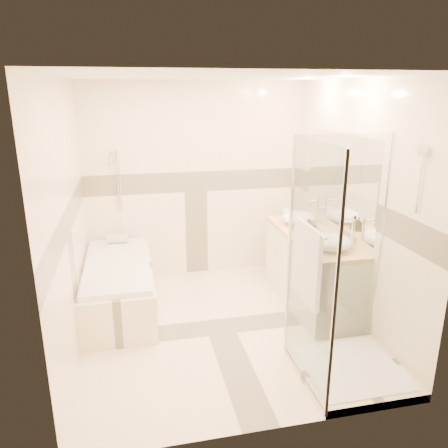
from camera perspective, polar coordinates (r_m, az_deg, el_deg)
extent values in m
cube|color=#FAE3C7|center=(4.72, -0.55, -13.31)|extent=(2.80, 3.00, 0.01)
cube|color=white|center=(4.07, -0.66, 18.81)|extent=(2.80, 3.00, 0.01)
cube|color=#FFE8CB|center=(5.66, -3.73, 5.54)|extent=(2.80, 0.01, 2.50)
cube|color=#FFE8CB|center=(2.85, 5.65, -6.48)|extent=(2.80, 0.01, 2.50)
cube|color=#FFE8CB|center=(4.18, -19.80, 0.32)|extent=(0.01, 3.00, 2.50)
cube|color=#FFE8CB|center=(4.71, 16.41, 2.46)|extent=(0.01, 3.00, 2.50)
cube|color=white|center=(4.91, 14.78, 5.59)|extent=(0.01, 1.60, 1.00)
cylinder|color=silver|center=(5.55, -13.74, 5.90)|extent=(0.02, 0.02, 0.70)
cube|color=#FFE8CB|center=(5.11, -13.55, -8.11)|extent=(0.75, 1.70, 0.50)
cube|color=white|center=(5.00, -13.78, -5.20)|extent=(0.69, 1.60, 0.06)
ellipsoid|color=white|center=(5.01, -13.74, -5.73)|extent=(0.56, 1.40, 0.16)
cube|color=white|center=(5.11, 11.24, -6.09)|extent=(0.55, 1.60, 0.80)
cylinder|color=silver|center=(4.61, 9.98, -6.63)|extent=(0.01, 0.24, 0.01)
cylinder|color=silver|center=(5.30, 6.75, -3.26)|extent=(0.01, 0.24, 0.01)
cube|color=#F3BA80|center=(4.96, 11.52, -1.57)|extent=(0.57, 1.62, 0.05)
cube|color=#FFE8CB|center=(4.16, 16.29, -18.02)|extent=(0.90, 0.90, 0.08)
cube|color=white|center=(4.13, 16.35, -17.51)|extent=(0.80, 0.80, 0.01)
cube|color=white|center=(3.49, 11.21, -5.90)|extent=(0.01, 0.90, 2.00)
cube|color=white|center=(4.05, 14.52, -2.87)|extent=(0.90, 0.01, 2.00)
cylinder|color=silver|center=(3.12, 14.38, -9.01)|extent=(0.03, 0.03, 2.00)
cylinder|color=silver|center=(3.88, 8.52, -3.39)|extent=(0.03, 0.03, 2.00)
cylinder|color=silver|center=(4.27, 19.90, -2.31)|extent=(0.03, 0.03, 2.00)
cylinder|color=silver|center=(3.69, 24.49, 8.81)|extent=(0.03, 0.10, 0.10)
cylinder|color=silver|center=(3.36, 11.00, -0.29)|extent=(0.02, 0.60, 0.02)
cube|color=silver|center=(3.46, 10.71, -5.04)|extent=(0.04, 0.48, 0.62)
ellipsoid|color=white|center=(5.26, 9.74, 0.79)|extent=(0.40, 0.40, 0.16)
ellipsoid|color=white|center=(4.50, 13.85, -2.26)|extent=(0.40, 0.40, 0.16)
cylinder|color=silver|center=(5.32, 12.02, 1.67)|extent=(0.03, 0.03, 0.30)
cylinder|color=silver|center=(5.27, 11.58, 2.99)|extent=(0.11, 0.03, 0.03)
cylinder|color=silver|center=(4.58, 16.45, -1.22)|extent=(0.03, 0.03, 0.30)
cylinder|color=silver|center=(4.52, 15.99, 0.27)|extent=(0.11, 0.03, 0.03)
imported|color=black|center=(4.92, 11.39, -0.46)|extent=(0.08, 0.09, 0.16)
imported|color=black|center=(4.99, 11.00, -0.17)|extent=(0.14, 0.14, 0.15)
cube|color=silver|center=(5.56, 8.47, 1.33)|extent=(0.18, 0.26, 0.08)
cylinder|color=silver|center=(5.58, -13.73, -1.87)|extent=(0.25, 0.11, 0.11)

